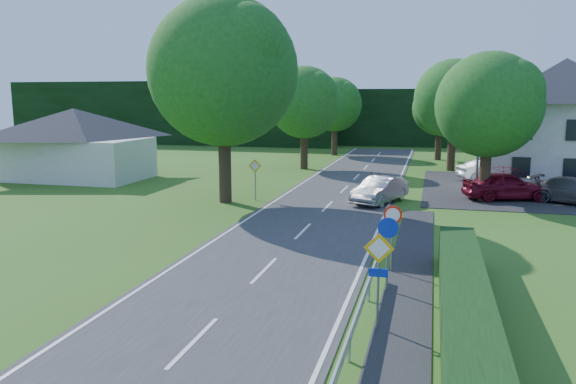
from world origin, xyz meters
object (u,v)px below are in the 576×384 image
(parked_car_red, at_px, (506,186))
(parked_car_silver_a, at_px, (489,171))
(moving_car, at_px, (380,190))
(parasol, at_px, (503,181))
(streetlight, at_px, (477,123))
(motorcycle, at_px, (373,181))

(parked_car_red, xyz_separation_m, parked_car_silver_a, (-0.26, 7.75, -0.09))
(moving_car, relative_size, parasol, 2.15)
(parasol, bearing_deg, parked_car_silver_a, 91.92)
(moving_car, bearing_deg, streetlight, 58.59)
(moving_car, xyz_separation_m, parked_car_red, (7.09, 2.84, 0.09))
(parasol, bearing_deg, parked_car_red, -87.94)
(streetlight, bearing_deg, parked_car_red, -37.52)
(streetlight, distance_m, parasol, 3.86)
(streetlight, bearing_deg, motorcycle, 173.27)
(motorcycle, xyz_separation_m, parasol, (7.94, -0.84, 0.41))
(motorcycle, bearing_deg, parked_car_silver_a, 15.16)
(parked_car_silver_a, bearing_deg, streetlight, 144.39)
(moving_car, distance_m, motorcycle, 4.99)
(parked_car_silver_a, bearing_deg, parked_car_red, 159.14)
(streetlight, xyz_separation_m, parked_car_silver_a, (1.46, 6.42, -3.68))
(streetlight, distance_m, motorcycle, 7.40)
(parked_car_red, bearing_deg, parasol, -13.80)
(streetlight, relative_size, parasol, 3.79)
(streetlight, xyz_separation_m, parked_car_red, (1.72, -1.32, -3.59))
(parked_car_silver_a, distance_m, parasol, 6.53)
(parked_car_red, relative_size, parked_car_silver_a, 1.09)
(streetlight, bearing_deg, parasol, -3.33)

